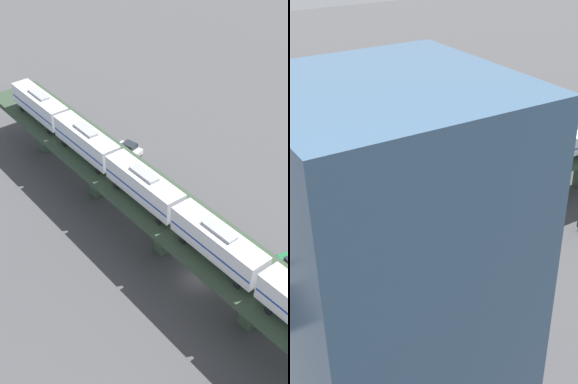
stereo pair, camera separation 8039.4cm
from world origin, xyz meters
TOP-DOWN VIEW (x-y plane):
  - ground_plane at (0.00, 0.00)m, footprint 400.00×400.00m
  - elevated_viaduct at (0.00, -0.17)m, footprint 9.09×92.06m
  - subway_train at (-1.46, 8.71)m, footprint 3.30×62.42m
  - street_car_white at (9.88, 27.34)m, footprint 2.84×4.71m

SIDE VIEW (x-z plane):
  - ground_plane at x=0.00m, z-range 0.00..0.00m
  - street_car_white at x=9.88m, z-range -0.01..1.88m
  - elevated_viaduct at x=0.00m, z-range 2.65..10.01m
  - subway_train at x=-1.46m, z-range 7.68..12.13m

